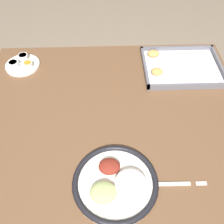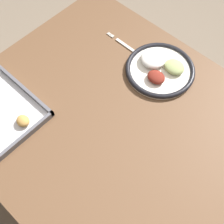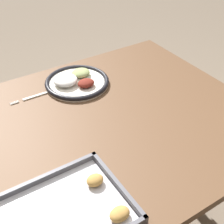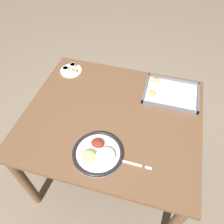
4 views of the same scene
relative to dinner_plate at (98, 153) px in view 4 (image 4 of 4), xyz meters
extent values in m
plane|color=#7A6B59|center=(0.00, 0.28, -0.75)|extent=(8.00, 8.00, 0.00)
cube|color=brown|center=(0.00, 0.28, -0.03)|extent=(1.09, 0.94, 0.03)
cylinder|color=brown|center=(-0.50, -0.14, -0.40)|extent=(0.06, 0.06, 0.71)
cylinder|color=brown|center=(-0.50, 0.71, -0.40)|extent=(0.06, 0.06, 0.71)
cylinder|color=brown|center=(0.50, 0.71, -0.40)|extent=(0.06, 0.06, 0.71)
cylinder|color=white|center=(0.00, 0.00, -0.01)|extent=(0.27, 0.27, 0.01)
torus|color=black|center=(0.00, 0.00, 0.00)|extent=(0.28, 0.28, 0.02)
ellipsoid|color=white|center=(0.05, -0.01, 0.02)|extent=(0.10, 0.10, 0.04)
ellipsoid|color=maroon|center=(-0.02, 0.05, 0.01)|extent=(0.07, 0.06, 0.03)
ellipsoid|color=#9EAD6B|center=(-0.04, -0.04, 0.01)|extent=(0.08, 0.07, 0.03)
cube|color=silver|center=(0.17, -0.01, -0.01)|extent=(0.15, 0.01, 0.00)
cylinder|color=silver|center=(0.28, -0.01, -0.01)|extent=(0.04, 0.00, 0.00)
cylinder|color=silver|center=(0.28, -0.01, -0.01)|extent=(0.04, 0.00, 0.00)
cylinder|color=silver|center=(0.28, -0.01, -0.01)|extent=(0.04, 0.00, 0.00)
cylinder|color=silver|center=(0.28, 0.00, -0.01)|extent=(0.04, 0.00, 0.00)
cylinder|color=white|center=(-0.41, 0.61, -0.01)|extent=(0.16, 0.16, 0.01)
cylinder|color=silver|center=(-0.41, 0.65, 0.01)|extent=(0.05, 0.05, 0.03)
cylinder|color=#51992D|center=(-0.41, 0.65, 0.02)|extent=(0.04, 0.04, 0.01)
cylinder|color=silver|center=(-0.44, 0.59, 0.01)|extent=(0.05, 0.05, 0.03)
cylinder|color=#B22819|center=(-0.44, 0.59, 0.02)|extent=(0.04, 0.04, 0.01)
cylinder|color=silver|center=(-0.38, 0.59, 0.01)|extent=(0.04, 0.04, 0.02)
cylinder|color=#C67F23|center=(-0.38, 0.59, 0.02)|extent=(0.04, 0.04, 0.01)
cube|color=#595960|center=(0.33, 0.57, -0.01)|extent=(0.36, 0.28, 0.01)
cube|color=silver|center=(0.33, 0.57, -0.01)|extent=(0.33, 0.26, 0.00)
cube|color=#595960|center=(0.33, 0.43, 0.00)|extent=(0.36, 0.01, 0.02)
cube|color=#595960|center=(0.33, 0.70, 0.00)|extent=(0.36, 0.01, 0.02)
cube|color=#595960|center=(0.16, 0.57, 0.00)|extent=(0.01, 0.28, 0.02)
cube|color=#595960|center=(0.51, 0.57, 0.00)|extent=(0.01, 0.28, 0.02)
ellipsoid|color=#C18E47|center=(0.21, 0.66, 0.01)|extent=(0.05, 0.04, 0.03)
ellipsoid|color=#C18E47|center=(0.21, 0.52, 0.01)|extent=(0.05, 0.04, 0.03)
ellipsoid|color=#C18E47|center=(0.21, 0.66, 0.01)|extent=(0.05, 0.04, 0.03)
camera|label=1|loc=(-0.02, -0.37, 0.78)|focal=42.00mm
camera|label=2|loc=(-0.39, 0.70, 0.98)|focal=50.00mm
camera|label=3|loc=(0.49, 1.05, 0.72)|focal=50.00mm
camera|label=4|loc=(0.23, -0.55, 1.04)|focal=35.00mm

